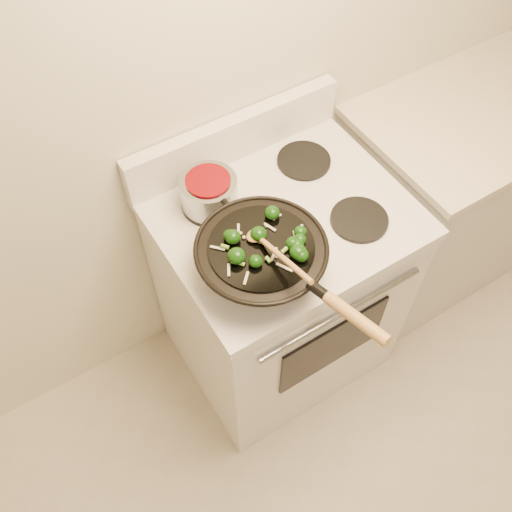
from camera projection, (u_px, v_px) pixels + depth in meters
stove at (279, 289)px, 2.15m from camera, size 0.78×0.67×1.08m
counter_unit at (449, 192)px, 2.45m from camera, size 0.90×0.62×0.91m
wok at (262, 258)px, 1.59m from camera, size 0.37×0.62×0.18m
stirfry at (271, 243)px, 1.54m from camera, size 0.27×0.22×0.04m
wooden_spoon at (271, 248)px, 1.51m from camera, size 0.06×0.27×0.09m
saucepan at (209, 192)px, 1.75m from camera, size 0.18×0.29×0.10m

